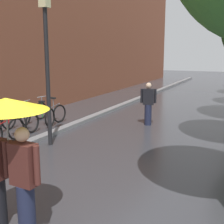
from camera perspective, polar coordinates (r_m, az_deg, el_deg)
The scene contains 9 objects.
building_facade at distance 18.43m, azimuth -19.99°, elevation 19.13°, with size 8.00×36.00×10.83m, color brown.
kerb_strip at distance 14.58m, azimuth 0.77°, elevation 0.85°, with size 0.30×36.00×0.12m, color slate.
parked_bicycle_2 at distance 10.29m, azimuth -19.50°, elevation -2.49°, with size 1.13×0.77×0.96m.
parked_bicycle_3 at distance 10.94m, azimuth -16.83°, elevation -1.52°, with size 1.09×0.71×0.96m.
parked_bicycle_4 at distance 11.48m, azimuth -13.80°, elevation -0.76°, with size 1.17×0.85×0.96m.
parked_bicycle_5 at distance 12.26m, azimuth -11.58°, elevation 0.10°, with size 1.17×0.85×0.96m.
couple_under_umbrella at distance 4.69m, azimuth -18.95°, elevation -5.24°, with size 1.23×1.23×2.08m.
street_lamp_post at distance 8.83m, azimuth -12.10°, elevation 9.42°, with size 0.24×0.24×4.20m.
pedestrian_walking_midground at distance 11.34m, azimuth 6.81°, elevation 1.56°, with size 0.57×0.33×1.59m.
Camera 1 is at (2.74, -3.04, 2.73)m, focal length 48.75 mm.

